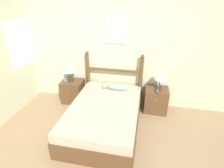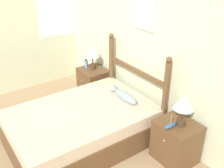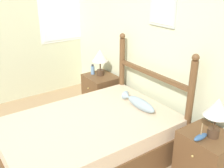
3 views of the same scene
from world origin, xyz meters
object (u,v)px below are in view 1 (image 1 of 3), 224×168
at_px(nightstand_right, 156,100).
at_px(table_lamp_left, 70,69).
at_px(bed, 105,116).
at_px(table_lamp_right, 161,77).
at_px(model_boat, 157,91).
at_px(bottle, 65,79).
at_px(fish_pillow, 116,87).
at_px(nightstand_left, 73,91).

height_order(nightstand_right, table_lamp_left, table_lamp_left).
relative_size(bed, table_lamp_right, 4.70).
height_order(table_lamp_right, model_boat, table_lamp_right).
bearing_deg(nightstand_right, bottle, -178.47).
xyz_separation_m(bottle, model_boat, (2.15, -0.08, -0.05)).
height_order(table_lamp_right, fish_pillow, table_lamp_right).
distance_m(table_lamp_left, model_boat, 2.06).
height_order(table_lamp_left, model_boat, table_lamp_left).
bearing_deg(model_boat, table_lamp_right, 74.84).
relative_size(table_lamp_right, bottle, 2.46).
height_order(bottle, model_boat, model_boat).
xyz_separation_m(nightstand_right, bottle, (-2.15, -0.06, 0.35)).
distance_m(bed, nightstand_right, 1.29).
distance_m(model_boat, fish_pillow, 0.90).
height_order(bed, nightstand_left, nightstand_left).
height_order(bed, table_lamp_right, table_lamp_right).
bearing_deg(table_lamp_left, nightstand_left, -28.29).
bearing_deg(table_lamp_left, model_boat, -4.34).
distance_m(bed, table_lamp_right, 1.45).
distance_m(nightstand_right, model_boat, 0.34).
bearing_deg(bottle, nightstand_left, 22.24).
distance_m(nightstand_left, model_boat, 2.04).
bearing_deg(nightstand_right, fish_pillow, -170.63).
relative_size(nightstand_left, fish_pillow, 1.02).
xyz_separation_m(nightstand_right, model_boat, (-0.00, -0.14, 0.31)).
bearing_deg(table_lamp_right, table_lamp_left, 179.65).
xyz_separation_m(nightstand_left, table_lamp_left, (-0.03, 0.01, 0.58)).
relative_size(table_lamp_left, fish_pillow, 0.77).
xyz_separation_m(bed, bottle, (-1.15, 0.75, 0.38)).
bearing_deg(nightstand_left, bed, -38.66).
xyz_separation_m(table_lamp_left, table_lamp_right, (2.07, -0.01, 0.00)).
xyz_separation_m(table_lamp_left, bottle, (-0.11, -0.07, -0.22)).
bearing_deg(table_lamp_left, fish_pillow, -8.27).
relative_size(nightstand_left, model_boat, 3.01).
bearing_deg(nightstand_right, table_lamp_right, 2.79).
relative_size(nightstand_right, fish_pillow, 1.02).
bearing_deg(bottle, model_boat, -2.20).
distance_m(table_lamp_right, bottle, 2.20).
distance_m(nightstand_left, nightstand_right, 2.01).
xyz_separation_m(table_lamp_right, model_boat, (-0.04, -0.14, -0.27)).
distance_m(table_lamp_right, fish_pillow, 0.99).
height_order(table_lamp_left, bottle, table_lamp_left).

